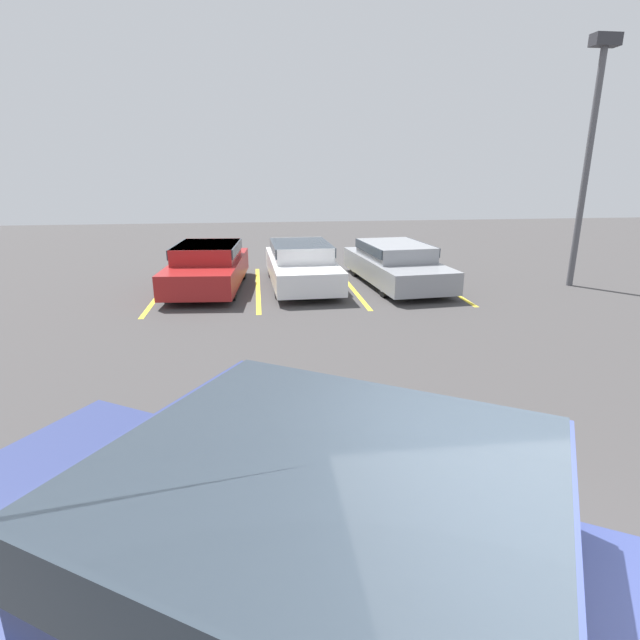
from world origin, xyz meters
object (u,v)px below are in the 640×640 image
object	(u,v)px
light_post	(591,136)
parked_sedan_a	(208,265)
parked_sedan_b	(301,263)
wheel_stop_curb	(299,263)
parked_sedan_c	(395,262)

from	to	relation	value
light_post	parked_sedan_a	bearing A→B (deg)	175.11
parked_sedan_b	wheel_stop_curb	distance (m)	3.27
parked_sedan_a	light_post	xyz separation A→B (m)	(10.25, -0.88, 3.37)
parked_sedan_b	wheel_stop_curb	bearing A→B (deg)	174.54
parked_sedan_a	wheel_stop_curb	world-z (taller)	parked_sedan_a
wheel_stop_curb	parked_sedan_b	bearing A→B (deg)	-93.60
parked_sedan_a	parked_sedan_b	size ratio (longest dim) A/B	0.96
wheel_stop_curb	parked_sedan_c	bearing A→B (deg)	-53.46
parked_sedan_c	parked_sedan_b	bearing A→B (deg)	-98.83
parked_sedan_a	parked_sedan_b	distance (m)	2.60
light_post	wheel_stop_curb	bearing A→B (deg)	150.71
parked_sedan_b	wheel_stop_curb	size ratio (longest dim) A/B	2.38
parked_sedan_b	parked_sedan_a	bearing A→B (deg)	-89.79
parked_sedan_c	wheel_stop_curb	distance (m)	4.24
wheel_stop_curb	light_post	bearing A→B (deg)	-29.29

